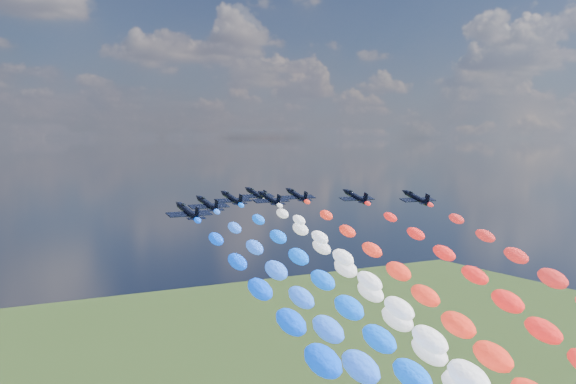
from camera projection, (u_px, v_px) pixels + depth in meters
jet_0 at (188, 212)px, 137.51m from camera, size 9.67×12.85×5.45m
jet_1 at (208, 204)px, 153.18m from camera, size 9.77×12.92×5.45m
jet_2 at (232, 198)px, 167.70m from camera, size 9.75×12.91×5.45m
trail_2 at (394, 374)px, 114.28m from camera, size 5.95×123.11×52.03m
jet_3 at (270, 199)px, 166.92m from camera, size 9.41×12.67×5.45m
trail_3 at (451, 375)px, 113.49m from camera, size 5.95×123.11×52.03m
jet_4 at (256, 194)px, 180.18m from camera, size 9.82×12.95×5.45m
trail_4 at (413, 351)px, 126.76m from camera, size 5.95×123.11×52.03m
jet_5 at (297, 195)px, 176.64m from camera, size 9.03×12.39×5.45m
trail_5 at (475, 357)px, 123.21m from camera, size 5.95×123.11×52.03m
jet_6 at (356, 197)px, 172.45m from camera, size 9.19×12.51×5.45m
trail_6 at (567, 364)px, 119.03m from camera, size 5.95×123.11×52.03m
jet_7 at (416, 198)px, 169.14m from camera, size 9.73×12.89×5.45m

